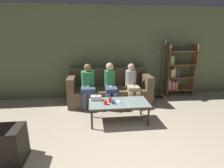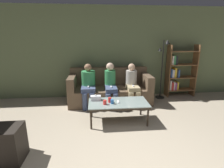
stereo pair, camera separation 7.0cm
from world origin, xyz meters
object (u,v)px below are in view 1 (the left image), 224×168
at_px(coffee_table, 119,104).
at_px(cup_near_left, 113,102).
at_px(seated_person_mid_left, 110,84).
at_px(seated_person_mid_right, 132,83).
at_px(cup_near_right, 110,100).
at_px(cup_far_center, 105,102).
at_px(standing_lamp, 162,63).
at_px(tissue_box, 96,98).
at_px(bookshelf, 177,72).
at_px(couch, 109,90).
at_px(game_remote, 119,102).
at_px(seated_person_left_end, 88,84).

relative_size(coffee_table, cup_near_left, 13.79).
bearing_deg(seated_person_mid_left, seated_person_mid_right, 1.24).
bearing_deg(cup_near_left, cup_near_right, 117.65).
distance_m(cup_near_right, seated_person_mid_left, 0.96).
height_order(cup_near_left, cup_far_center, same).
bearing_deg(standing_lamp, tissue_box, -147.93).
xyz_separation_m(cup_near_right, seated_person_mid_right, (0.68, 0.96, 0.07)).
relative_size(tissue_box, bookshelf, 0.14).
relative_size(cup_near_right, cup_far_center, 1.17).
bearing_deg(cup_far_center, cup_near_left, 8.68).
relative_size(couch, game_remote, 14.53).
bearing_deg(seated_person_left_end, bookshelf, 10.96).
relative_size(cup_far_center, seated_person_mid_right, 0.08).
height_order(tissue_box, seated_person_mid_left, seated_person_mid_left).
distance_m(cup_far_center, seated_person_mid_left, 1.08).
distance_m(cup_far_center, game_remote, 0.31).
bearing_deg(cup_far_center, couch, 80.85).
bearing_deg(couch, standing_lamp, 5.88).
bearing_deg(cup_near_right, couch, 85.14).
relative_size(cup_near_right, game_remote, 0.70).
xyz_separation_m(coffee_table, tissue_box, (-0.47, 0.16, 0.09)).
xyz_separation_m(coffee_table, standing_lamp, (1.45, 1.37, 0.63)).
bearing_deg(standing_lamp, seated_person_mid_left, -164.80).
relative_size(standing_lamp, seated_person_left_end, 1.54).
distance_m(couch, seated_person_mid_right, 0.67).
height_order(game_remote, seated_person_mid_left, seated_person_mid_left).
bearing_deg(cup_near_right, seated_person_left_end, 115.42).
distance_m(game_remote, seated_person_left_end, 1.20).
bearing_deg(bookshelf, seated_person_left_end, -169.04).
distance_m(cup_far_center, seated_person_mid_right, 1.32).
bearing_deg(tissue_box, seated_person_left_end, 102.13).
relative_size(cup_far_center, tissue_box, 0.41).
relative_size(couch, coffee_table, 1.76).
distance_m(tissue_box, seated_person_mid_right, 1.26).
distance_m(couch, coffee_table, 1.21).
bearing_deg(cup_near_left, couch, 87.37).
xyz_separation_m(standing_lamp, seated_person_left_end, (-2.10, -0.37, -0.44)).
bearing_deg(tissue_box, standing_lamp, 32.07).
xyz_separation_m(cup_near_right, seated_person_mid_left, (0.10, 0.95, 0.09)).
distance_m(couch, cup_near_right, 1.22).
relative_size(coffee_table, bookshelf, 0.80).
distance_m(coffee_table, cup_far_center, 0.31).
relative_size(coffee_table, game_remote, 8.26).
height_order(standing_lamp, seated_person_left_end, standing_lamp).
xyz_separation_m(cup_near_left, bookshelf, (2.13, 1.58, 0.24)).
relative_size(cup_near_left, cup_far_center, 1.00).
height_order(seated_person_left_end, seated_person_mid_left, seated_person_mid_left).
bearing_deg(coffee_table, game_remote, 107.35).
relative_size(cup_near_right, bookshelf, 0.07).
distance_m(cup_near_left, cup_far_center, 0.15).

